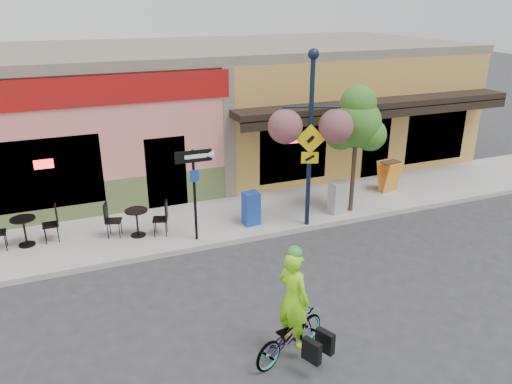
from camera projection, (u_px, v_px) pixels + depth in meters
ground at (308, 240)px, 13.37m from camera, size 90.00×90.00×0.00m
sidewalk at (277, 210)px, 15.07m from camera, size 24.00×3.00×0.15m
curb at (299, 230)px, 13.82m from camera, size 24.00×0.12×0.15m
building at (219, 105)px, 19.04m from camera, size 18.20×8.20×4.50m
bicycle at (290, 334)px, 8.92m from camera, size 1.78×1.19×0.89m
cyclist_rider at (293, 311)px, 8.77m from camera, size 0.66×0.79×1.84m
lamp_post at (310, 142)px, 13.12m from camera, size 1.64×1.13×4.78m
one_way_sign at (195, 196)px, 12.67m from camera, size 0.94×0.22×2.44m
cafe_set_left at (24, 228)px, 12.61m from camera, size 1.65×0.84×0.98m
cafe_set_right at (137, 219)px, 13.13m from camera, size 1.77×1.24×0.96m
newspaper_box_blue at (251, 208)px, 13.82m from camera, size 0.46×0.41×0.94m
newspaper_box_grey at (337, 197)px, 14.60m from camera, size 0.47×0.43×0.94m
street_tree at (355, 150)px, 14.22m from camera, size 1.75×1.75×3.76m
sandwich_board at (393, 178)px, 16.05m from camera, size 0.67×0.54×1.02m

